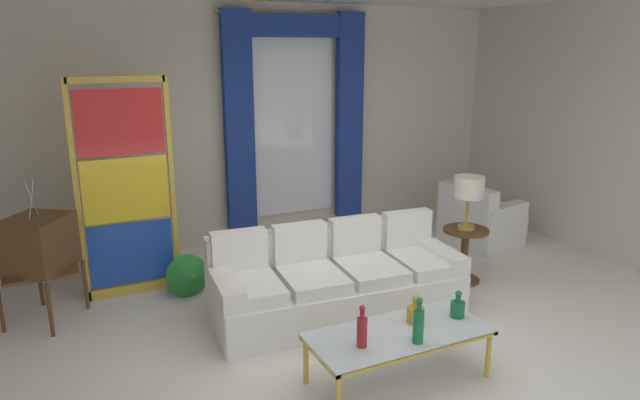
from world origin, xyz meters
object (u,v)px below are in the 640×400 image
at_px(armchair_white, 479,222).
at_px(round_side_table, 465,250).
at_px(coffee_table, 399,336).
at_px(bottle_ruby_flask, 362,330).
at_px(bottle_amber_squat, 458,308).
at_px(vintage_tv, 38,246).
at_px(table_lamp_brass, 469,189).
at_px(stained_glass_divider, 126,194).
at_px(bottle_blue_decanter, 415,313).
at_px(bottle_crystal_tall, 418,324).
at_px(couch_white_long, 334,281).
at_px(peacock_figurine, 190,278).

relative_size(armchair_white, round_side_table, 1.59).
relative_size(coffee_table, bottle_ruby_flask, 4.31).
bearing_deg(bottle_amber_squat, bottle_ruby_flask, -175.31).
relative_size(vintage_tv, table_lamp_brass, 2.36).
xyz_separation_m(coffee_table, stained_glass_divider, (-1.57, 2.53, 0.68)).
distance_m(bottle_blue_decanter, bottle_ruby_flask, 0.57).
bearing_deg(bottle_crystal_tall, bottle_ruby_flask, 162.51).
distance_m(coffee_table, round_side_table, 2.13).
bearing_deg(vintage_tv, round_side_table, -13.29).
xyz_separation_m(coffee_table, vintage_tv, (-2.40, 2.26, 0.35)).
bearing_deg(vintage_tv, table_lamp_brass, -13.29).
bearing_deg(table_lamp_brass, stained_glass_divider, 159.28).
bearing_deg(stained_glass_divider, vintage_tv, -162.14).
distance_m(couch_white_long, coffee_table, 1.27).
height_order(coffee_table, bottle_ruby_flask, bottle_ruby_flask).
bearing_deg(bottle_crystal_tall, stained_glass_divider, 120.43).
relative_size(bottle_amber_squat, bottle_ruby_flask, 0.70).
xyz_separation_m(bottle_amber_squat, round_side_table, (1.15, 1.29, -0.13)).
xyz_separation_m(armchair_white, round_side_table, (-0.97, -0.88, 0.07)).
bearing_deg(bottle_crystal_tall, table_lamp_brass, 41.79).
bearing_deg(table_lamp_brass, bottle_blue_decanter, -140.81).
xyz_separation_m(bottle_amber_squat, armchair_white, (2.11, 2.17, -0.20)).
relative_size(couch_white_long, table_lamp_brass, 4.21).
relative_size(vintage_tv, stained_glass_divider, 0.61).
distance_m(vintage_tv, table_lamp_brass, 4.21).
relative_size(peacock_figurine, table_lamp_brass, 1.05).
height_order(bottle_blue_decanter, bottle_crystal_tall, bottle_crystal_tall).
height_order(vintage_tv, stained_glass_divider, stained_glass_divider).
bearing_deg(round_side_table, peacock_figurine, 162.91).
bearing_deg(bottle_amber_squat, bottle_crystal_tall, -158.99).
height_order(bottle_ruby_flask, armchair_white, armchair_white).
height_order(bottle_amber_squat, round_side_table, bottle_amber_squat).
height_order(coffee_table, vintage_tv, vintage_tv).
relative_size(bottle_crystal_tall, peacock_figurine, 0.58).
bearing_deg(armchair_white, peacock_figurine, -179.55).
bearing_deg(round_side_table, couch_white_long, -179.00).
height_order(couch_white_long, bottle_crystal_tall, couch_white_long).
height_order(stained_glass_divider, table_lamp_brass, stained_glass_divider).
xyz_separation_m(bottle_ruby_flask, armchair_white, (3.02, 2.24, -0.25)).
height_order(bottle_blue_decanter, vintage_tv, vintage_tv).
distance_m(peacock_figurine, table_lamp_brass, 3.01).
bearing_deg(bottle_amber_squat, round_side_table, 48.31).
bearing_deg(bottle_amber_squat, armchair_white, 45.75).
xyz_separation_m(bottle_crystal_tall, round_side_table, (1.66, 1.49, -0.20)).
height_order(peacock_figurine, round_side_table, round_side_table).
bearing_deg(bottle_crystal_tall, couch_white_long, 87.12).
relative_size(bottle_blue_decanter, table_lamp_brass, 0.40).
bearing_deg(bottle_blue_decanter, table_lamp_brass, 39.19).
bearing_deg(bottle_blue_decanter, coffee_table, -159.89).
distance_m(bottle_ruby_flask, stained_glass_divider, 2.91).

